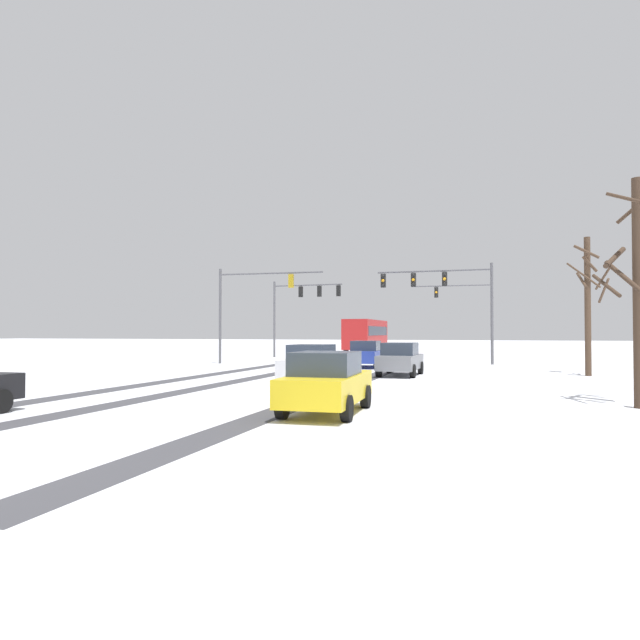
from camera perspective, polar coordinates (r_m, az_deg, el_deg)
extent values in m
cube|color=#424247|center=(26.33, -13.87, -5.86)|extent=(1.03, 35.44, 0.01)
cube|color=#424247|center=(24.97, -8.17, -6.14)|extent=(0.95, 35.44, 0.01)
cube|color=#424247|center=(23.26, 3.37, -6.51)|extent=(0.96, 35.44, 0.01)
cube|color=white|center=(21.04, 21.03, -6.83)|extent=(4.00, 35.44, 0.12)
cylinder|color=#56565B|center=(48.62, 17.13, 0.11)|extent=(0.18, 0.18, 6.50)
cylinder|color=#56565B|center=(48.83, 13.29, 3.43)|extent=(6.49, 0.22, 0.12)
cube|color=black|center=(48.87, 11.78, 2.77)|extent=(0.32, 0.24, 0.90)
sphere|color=black|center=(48.73, 11.76, 3.14)|extent=(0.20, 0.20, 0.20)
sphere|color=orange|center=(48.71, 11.76, 2.78)|extent=(0.20, 0.20, 0.20)
sphere|color=black|center=(48.69, 11.76, 2.43)|extent=(0.20, 0.20, 0.20)
cylinder|color=#56565B|center=(48.06, -4.67, 0.07)|extent=(0.18, 0.18, 6.50)
cylinder|color=#56565B|center=(47.01, -1.28, 3.58)|extent=(6.10, 0.45, 0.12)
cube|color=black|center=(47.19, -1.98, 2.89)|extent=(0.33, 0.26, 0.90)
sphere|color=black|center=(47.36, -1.90, 3.24)|extent=(0.20, 0.20, 0.20)
sphere|color=orange|center=(47.34, -1.90, 2.87)|extent=(0.20, 0.20, 0.20)
sphere|color=black|center=(47.32, -1.90, 2.51)|extent=(0.20, 0.20, 0.20)
cube|color=black|center=(46.59, -0.06, 2.94)|extent=(0.33, 0.26, 0.90)
sphere|color=black|center=(46.76, 0.01, 3.29)|extent=(0.20, 0.20, 0.20)
sphere|color=orange|center=(46.73, 0.01, 2.93)|extent=(0.20, 0.20, 0.20)
sphere|color=black|center=(46.71, 0.01, 2.56)|extent=(0.20, 0.20, 0.20)
cube|color=black|center=(46.03, 1.90, 2.99)|extent=(0.33, 0.26, 0.90)
sphere|color=black|center=(46.21, 1.96, 3.35)|extent=(0.20, 0.20, 0.20)
sphere|color=orange|center=(46.18, 1.96, 2.98)|extent=(0.20, 0.20, 0.20)
sphere|color=black|center=(46.16, 1.96, 2.61)|extent=(0.20, 0.20, 0.20)
cylinder|color=#56565B|center=(38.95, -10.14, 0.40)|extent=(0.18, 0.18, 6.50)
cylinder|color=#56565B|center=(37.79, -5.08, 4.77)|extent=(7.27, 0.49, 0.12)
cube|color=#B79319|center=(37.28, -2.97, 4.00)|extent=(0.33, 0.26, 0.90)
sphere|color=black|center=(37.46, -2.90, 4.43)|extent=(0.20, 0.20, 0.20)
sphere|color=orange|center=(37.44, -2.90, 3.98)|extent=(0.20, 0.20, 0.20)
sphere|color=black|center=(37.41, -2.90, 3.52)|extent=(0.20, 0.20, 0.20)
cylinder|color=#56565B|center=(36.62, 17.13, 0.54)|extent=(0.18, 0.18, 6.50)
cylinder|color=#56565B|center=(36.97, 11.46, 4.92)|extent=(7.24, 0.17, 0.12)
cube|color=black|center=(36.86, 12.59, 4.09)|extent=(0.32, 0.24, 0.90)
sphere|color=black|center=(36.73, 12.57, 4.58)|extent=(0.20, 0.20, 0.20)
sphere|color=orange|center=(36.70, 12.57, 4.11)|extent=(0.20, 0.20, 0.20)
sphere|color=black|center=(36.67, 12.58, 3.64)|extent=(0.20, 0.20, 0.20)
cube|color=black|center=(37.05, 9.51, 4.05)|extent=(0.32, 0.24, 0.90)
sphere|color=black|center=(36.92, 9.48, 4.53)|extent=(0.20, 0.20, 0.20)
sphere|color=orange|center=(36.89, 9.48, 4.07)|extent=(0.20, 0.20, 0.20)
sphere|color=black|center=(36.87, 9.48, 3.60)|extent=(0.20, 0.20, 0.20)
cube|color=black|center=(37.35, 6.47, 3.99)|extent=(0.32, 0.24, 0.90)
sphere|color=black|center=(37.22, 6.43, 4.48)|extent=(0.20, 0.20, 0.20)
sphere|color=orange|center=(37.19, 6.43, 4.02)|extent=(0.20, 0.20, 0.20)
sphere|color=black|center=(37.17, 6.43, 3.56)|extent=(0.20, 0.20, 0.20)
cube|color=#233899|center=(34.18, 4.74, -3.71)|extent=(1.86, 4.16, 0.70)
cube|color=#2D3847|center=(34.01, 4.69, -2.63)|extent=(1.63, 1.96, 0.60)
cylinder|color=black|center=(35.60, 3.82, -4.18)|extent=(0.24, 0.65, 0.64)
cylinder|color=black|center=(35.32, 6.40, -4.20)|extent=(0.24, 0.65, 0.64)
cylinder|color=black|center=(33.11, 2.97, -4.40)|extent=(0.24, 0.65, 0.64)
cylinder|color=black|center=(32.81, 5.74, -4.42)|extent=(0.24, 0.65, 0.64)
cube|color=slate|center=(27.89, 8.20, -4.25)|extent=(1.78, 4.13, 0.70)
cube|color=#2D3847|center=(27.72, 8.14, -2.93)|extent=(1.60, 1.93, 0.60)
cylinder|color=black|center=(29.31, 7.08, -4.80)|extent=(0.23, 0.64, 0.64)
cylinder|color=black|center=(29.04, 10.22, -4.82)|extent=(0.23, 0.64, 0.64)
cylinder|color=black|center=(26.82, 6.02, -5.13)|extent=(0.23, 0.64, 0.64)
cylinder|color=black|center=(26.53, 9.44, -5.16)|extent=(0.23, 0.64, 0.64)
cube|color=silver|center=(23.63, -0.76, -4.81)|extent=(1.81, 4.14, 0.70)
cube|color=#2D3847|center=(23.46, -0.88, -3.24)|extent=(1.61, 1.94, 0.60)
cylinder|color=black|center=(25.12, -1.54, -5.40)|extent=(0.24, 0.65, 0.64)
cylinder|color=black|center=(24.61, 2.01, -5.48)|extent=(0.24, 0.65, 0.64)
cylinder|color=black|center=(22.76, -3.76, -5.82)|extent=(0.24, 0.65, 0.64)
cylinder|color=black|center=(22.19, 0.12, -5.94)|extent=(0.24, 0.65, 0.64)
cube|color=yellow|center=(14.82, 0.70, -6.91)|extent=(1.86, 4.17, 0.70)
cube|color=#2D3847|center=(14.63, 0.56, -4.44)|extent=(1.64, 1.96, 0.60)
cylinder|color=black|center=(16.29, -0.97, -7.64)|extent=(0.25, 0.65, 0.64)
cylinder|color=black|center=(15.93, 4.68, -7.78)|extent=(0.25, 0.65, 0.64)
cylinder|color=black|center=(13.88, -3.87, -8.75)|extent=(0.25, 0.65, 0.64)
cylinder|color=black|center=(13.45, 2.75, -8.99)|extent=(0.25, 0.65, 0.64)
cylinder|color=black|center=(17.00, -29.80, -7.21)|extent=(0.22, 0.64, 0.64)
cube|color=#B21E1E|center=(57.30, 4.74, -1.47)|extent=(2.64, 11.03, 2.90)
cube|color=#283342|center=(57.30, 4.74, -1.12)|extent=(2.67, 10.15, 0.90)
cylinder|color=black|center=(53.32, 5.16, -3.04)|extent=(0.31, 0.96, 0.96)
cylinder|color=black|center=(53.83, 2.67, -3.02)|extent=(0.31, 0.96, 0.96)
cylinder|color=black|center=(60.34, 6.48, -2.83)|extent=(0.31, 0.96, 0.96)
cylinder|color=black|center=(60.80, 4.28, -2.82)|extent=(0.31, 0.96, 0.96)
cylinder|color=#423023|center=(18.12, 29.72, 2.44)|extent=(0.30, 0.30, 6.50)
cylinder|color=#423023|center=(18.43, 27.84, 5.66)|extent=(0.82, 1.20, 0.74)
cylinder|color=#423023|center=(17.73, 28.51, 3.94)|extent=(0.84, 1.05, 1.02)
cylinder|color=#423023|center=(17.79, 27.14, 3.18)|extent=(0.47, 1.78, 0.82)
cylinder|color=#423023|center=(17.75, 29.49, 10.55)|extent=(1.42, 0.50, 0.66)
cylinder|color=#4C3828|center=(30.32, 25.63, 1.27)|extent=(0.29, 0.29, 6.81)
cylinder|color=#4C3828|center=(29.70, 25.27, 4.16)|extent=(1.47, 0.66, 1.32)
cylinder|color=#4C3828|center=(30.00, 25.52, 6.30)|extent=(1.16, 0.37, 0.76)
cylinder|color=#4C3828|center=(30.56, 26.95, 2.67)|extent=(0.29, 1.54, 1.12)
cylinder|color=#4C3828|center=(30.22, 25.10, 3.75)|extent=(0.44, 0.72, 0.79)
cylinder|color=#4C3828|center=(30.18, 25.81, 5.16)|extent=(0.75, 0.29, 0.81)
cylinder|color=#4C3828|center=(30.70, 26.87, 3.79)|extent=(0.49, 1.50, 0.99)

